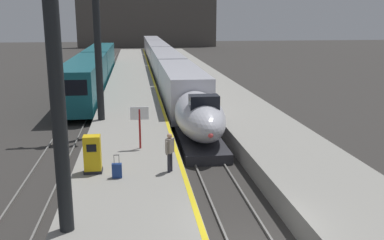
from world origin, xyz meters
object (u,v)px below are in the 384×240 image
Objects in this scene: regional_train_adjacent at (94,67)px; rolling_suitcase at (117,171)px; passenger_near_edge at (170,149)px; station_column_mid at (97,30)px; departure_info_board at (140,119)px; ticket_machine_yellow at (93,156)px; station_column_near at (52,27)px; highspeed_train_main at (162,60)px.

regional_train_adjacent is 37.27× the size of rolling_suitcase.
station_column_mid is at bearing 109.43° from passenger_near_edge.
station_column_mid is at bearing -83.94° from regional_train_adjacent.
ticket_machine_yellow is at bearing -122.49° from departure_info_board.
station_column_mid is 11.90m from rolling_suitcase.
departure_info_board is (2.38, 8.25, -4.60)m from station_column_near.
passenger_near_edge is at bearing -6.54° from ticket_machine_yellow.
departure_info_board is (-1.19, 3.56, 0.52)m from passenger_near_edge.
passenger_near_edge is at bearing -79.40° from regional_train_adjacent.
station_column_near is at bearing -93.96° from ticket_machine_yellow.
rolling_suitcase is 0.46× the size of departure_info_board.
station_column_mid is (-0.00, 14.82, -0.47)m from station_column_near.
highspeed_train_main is 45.87m from station_column_near.
station_column_mid reaches higher than regional_train_adjacent.
highspeed_train_main is 7.41× the size of station_column_near.
passenger_near_edge is (3.58, -10.14, -4.65)m from station_column_mid.
highspeed_train_main is 41.17m from rolling_suitcase.
regional_train_adjacent is 21.66× the size of passenger_near_edge.
departure_info_board reaches higher than rolling_suitcase.
regional_train_adjacent is at bearing 96.06° from station_column_mid.
highspeed_train_main reaches higher than departure_info_board.
station_column_mid is 10.93m from ticket_machine_yellow.
station_column_near reaches higher than departure_info_board.
passenger_near_edge is at bearing -71.45° from departure_info_board.
regional_train_adjacent is 30.61m from ticket_machine_yellow.
ticket_machine_yellow is (0.35, 5.06, -5.37)m from station_column_near.
ticket_machine_yellow is (0.35, -9.77, -4.90)m from station_column_mid.
passenger_near_edge is at bearing -70.57° from station_column_mid.
departure_info_board is (2.03, 3.19, 0.77)m from ticket_machine_yellow.
rolling_suitcase is at bearing -104.25° from departure_info_board.
ticket_machine_yellow is at bearing -97.87° from highspeed_train_main.
regional_train_adjacent is 31.49m from rolling_suitcase.
ticket_machine_yellow is (-1.02, 0.78, 0.44)m from rolling_suitcase.
rolling_suitcase is at bearing -83.48° from regional_train_adjacent.
highspeed_train_main is at bearing 83.69° from rolling_suitcase.
ticket_machine_yellow is 3.86m from departure_info_board.
passenger_near_edge is at bearing -93.28° from highspeed_train_main.
station_column_near is 7.38m from ticket_machine_yellow.
station_column_near is 6.09× the size of passenger_near_edge.
station_column_near is 9.74m from departure_info_board.
station_column_mid is at bearing 109.90° from departure_info_board.
regional_train_adjacent is 3.89× the size of station_column_mid.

